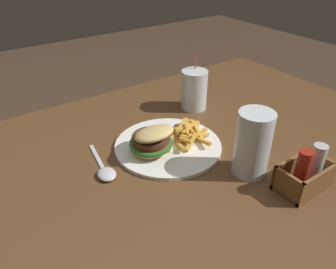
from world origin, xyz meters
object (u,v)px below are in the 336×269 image
(spoon, at_px, (106,173))
(condiment_caddy, at_px, (305,175))
(beer_glass, at_px, (252,145))
(meal_plate_near, at_px, (163,142))
(juice_glass, at_px, (194,92))

(spoon, bearing_deg, condiment_caddy, 58.28)
(beer_glass, relative_size, condiment_caddy, 1.28)
(beer_glass, height_order, condiment_caddy, beer_glass)
(condiment_caddy, bearing_deg, meal_plate_near, -60.24)
(meal_plate_near, relative_size, condiment_caddy, 2.28)
(spoon, xyz_separation_m, condiment_caddy, (-0.36, 0.31, 0.03))
(beer_glass, xyz_separation_m, spoon, (0.30, -0.19, -0.07))
(meal_plate_near, relative_size, beer_glass, 1.78)
(meal_plate_near, distance_m, spoon, 0.18)
(juice_glass, distance_m, condiment_caddy, 0.47)
(meal_plate_near, xyz_separation_m, beer_glass, (-0.12, 0.20, 0.05))
(beer_glass, relative_size, juice_glass, 0.98)
(condiment_caddy, bearing_deg, beer_glass, -63.08)
(meal_plate_near, distance_m, juice_glass, 0.28)
(spoon, bearing_deg, juice_glass, 120.72)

